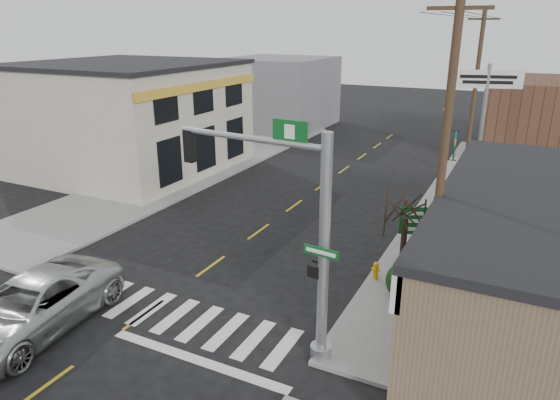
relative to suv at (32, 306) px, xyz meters
The scene contains 20 objects.
ground 3.46m from the suv, 40.93° to the left, with size 140.00×140.00×0.00m, color black.
sidewalk_right 19.09m from the suv, 52.81° to the left, with size 6.00×38.00×0.13m, color gray.
sidewalk_left 16.53m from the suv, 113.06° to the left, with size 6.00×38.00×0.13m, color gray.
center_line 10.54m from the suv, 76.06° to the left, with size 0.12×56.00×0.01m, color gold.
crosswalk 3.72m from the suv, 45.71° to the left, with size 11.00×2.20×0.01m, color silver.
left_building 19.45m from the suv, 122.88° to the left, with size 12.00×12.00×6.80m, color beige.
bldg_distant_right 35.38m from the suv, 65.71° to the left, with size 8.00×10.00×5.60m, color brown.
bldg_distant_left 35.31m from the suv, 103.91° to the left, with size 9.00×10.00×6.40m, color slate.
suv is the anchor object (origin of this frame).
traffic_signal_pole 8.98m from the suv, 18.34° to the left, with size 5.33×0.39×6.75m.
guide_sign 13.59m from the suv, 41.09° to the left, with size 1.70×0.14×2.98m.
fire_hydrant 11.85m from the suv, 41.78° to the left, with size 0.21×0.21×0.68m.
ped_crossing_sign 16.67m from the suv, 49.80° to the left, with size 1.07×0.08×2.76m.
lamp_post 18.65m from the suv, 58.31° to the left, with size 0.71×0.56×5.46m.
dance_center_sign 22.78m from the suv, 60.37° to the left, with size 3.40×0.21×7.23m.
bare_tree 12.35m from the suv, 33.19° to the left, with size 2.34×2.34×4.69m.
shrub_front 12.39m from the suv, 35.62° to the left, with size 1.35×1.35×1.01m, color #18361A.
shrub_back 15.66m from the suv, 34.28° to the left, with size 1.09×1.09×0.82m, color black.
utility_pole_near 13.54m from the suv, 30.47° to the left, with size 1.77×0.27×10.16m.
utility_pole_far 26.35m from the suv, 67.28° to the left, with size 1.75×0.26×10.08m.
Camera 1 is at (10.55, -10.99, 9.15)m, focal length 32.00 mm.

